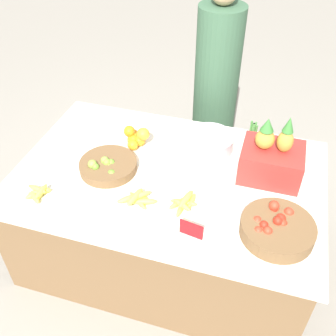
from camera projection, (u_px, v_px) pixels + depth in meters
ground_plane at (168, 248)px, 2.71m from camera, size 12.00×12.00×0.00m
market_table at (168, 214)px, 2.49m from camera, size 1.77×1.17×0.68m
lime_bowl at (108, 166)px, 2.28m from camera, size 0.33×0.33×0.09m
tomato_basket at (277, 228)px, 1.91m from camera, size 0.36×0.36×0.12m
orange_pile at (135, 138)px, 2.46m from camera, size 0.18×0.18×0.14m
metal_bowl at (209, 142)px, 2.43m from camera, size 0.30×0.30×0.09m
price_sign at (191, 229)px, 1.90m from camera, size 0.12×0.03×0.09m
produce_crate at (271, 159)px, 2.19m from camera, size 0.34×0.27×0.41m
veg_bundle at (253, 136)px, 2.41m from camera, size 0.05×0.05×0.18m
banana_bunch_middle_right at (184, 202)px, 2.07m from camera, size 0.15×0.19×0.06m
banana_bunch_front_right at (38, 193)px, 2.13m from camera, size 0.14×0.14×0.05m
banana_bunch_back_center at (137, 199)px, 2.09m from camera, size 0.22×0.15×0.06m
vendor_person at (215, 92)px, 2.95m from camera, size 0.33×0.33×1.51m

